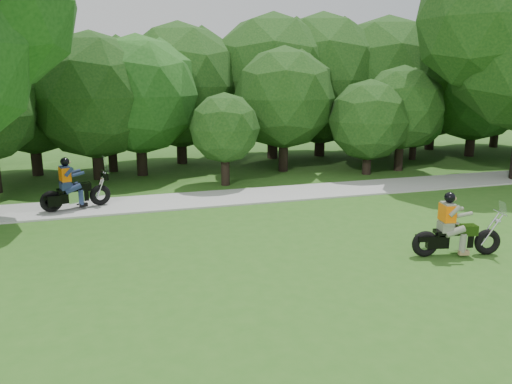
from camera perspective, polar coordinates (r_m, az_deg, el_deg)
ground at (r=11.24m, az=15.85°, el=-9.60°), size 100.00×100.00×0.00m
walkway at (r=18.11m, az=2.18°, el=-0.24°), size 60.00×2.20×0.06m
tree_line at (r=24.51m, az=2.19°, el=11.75°), size 40.17×12.05×7.38m
chopper_motorcycle at (r=12.87m, az=21.59°, el=-4.34°), size 2.20×0.82×1.58m
touring_motorcycle at (r=16.88m, az=-20.36°, el=0.16°), size 2.18×1.11×1.69m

